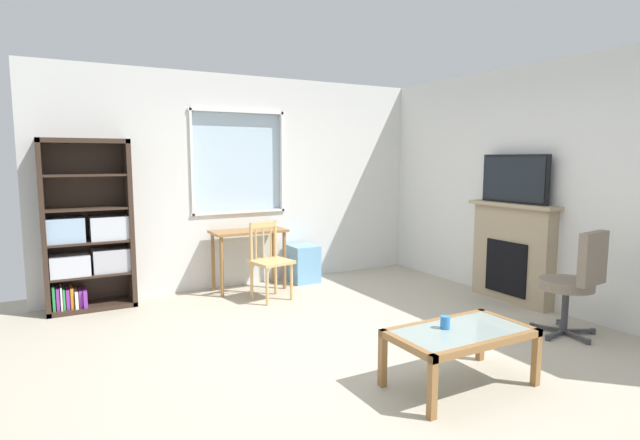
# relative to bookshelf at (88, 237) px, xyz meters

# --- Properties ---
(ground) EXTENTS (5.99, 6.20, 0.02)m
(ground) POSITION_rel_bookshelf_xyz_m (1.88, -2.36, -0.81)
(ground) COLOR #B2A893
(wall_back_with_window) EXTENTS (4.99, 0.15, 2.68)m
(wall_back_with_window) POSITION_rel_bookshelf_xyz_m (1.88, 0.24, 0.51)
(wall_back_with_window) COLOR silver
(wall_back_with_window) RESTS_ON ground
(wall_right) EXTENTS (0.12, 5.40, 2.68)m
(wall_right) POSITION_rel_bookshelf_xyz_m (4.43, -2.36, 0.54)
(wall_right) COLOR silver
(wall_right) RESTS_ON ground
(bookshelf) EXTENTS (0.90, 0.38, 1.85)m
(bookshelf) POSITION_rel_bookshelf_xyz_m (0.00, 0.00, 0.00)
(bookshelf) COLOR #38281E
(bookshelf) RESTS_ON ground
(desk_under_window) EXTENTS (0.92, 0.44, 0.76)m
(desk_under_window) POSITION_rel_bookshelf_xyz_m (1.81, -0.11, -0.18)
(desk_under_window) COLOR olive
(desk_under_window) RESTS_ON ground
(wooden_chair) EXTENTS (0.49, 0.47, 0.90)m
(wooden_chair) POSITION_rel_bookshelf_xyz_m (1.87, -0.63, -0.34)
(wooden_chair) COLOR tan
(wooden_chair) RESTS_ON ground
(plastic_drawer_unit) EXTENTS (0.35, 0.40, 0.49)m
(plastic_drawer_unit) POSITION_rel_bookshelf_xyz_m (2.59, -0.06, -0.55)
(plastic_drawer_unit) COLOR #72ADDB
(plastic_drawer_unit) RESTS_ON ground
(fireplace) EXTENTS (0.26, 1.12, 1.14)m
(fireplace) POSITION_rel_bookshelf_xyz_m (4.28, -2.05, -0.23)
(fireplace) COLOR tan
(fireplace) RESTS_ON ground
(tv) EXTENTS (0.06, 0.88, 0.55)m
(tv) POSITION_rel_bookshelf_xyz_m (4.26, -2.05, 0.61)
(tv) COLOR black
(tv) RESTS_ON fireplace
(office_chair) EXTENTS (0.57, 0.58, 1.00)m
(office_chair) POSITION_rel_bookshelf_xyz_m (3.83, -3.14, -0.24)
(office_chair) COLOR #7A6B5B
(office_chair) RESTS_ON ground
(coffee_table) EXTENTS (1.03, 0.58, 0.42)m
(coffee_table) POSITION_rel_bookshelf_xyz_m (2.18, -3.37, -0.44)
(coffee_table) COLOR #8C9E99
(coffee_table) RESTS_ON ground
(sippy_cup) EXTENTS (0.07, 0.07, 0.09)m
(sippy_cup) POSITION_rel_bookshelf_xyz_m (2.10, -3.30, -0.33)
(sippy_cup) COLOR #337FD6
(sippy_cup) RESTS_ON coffee_table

